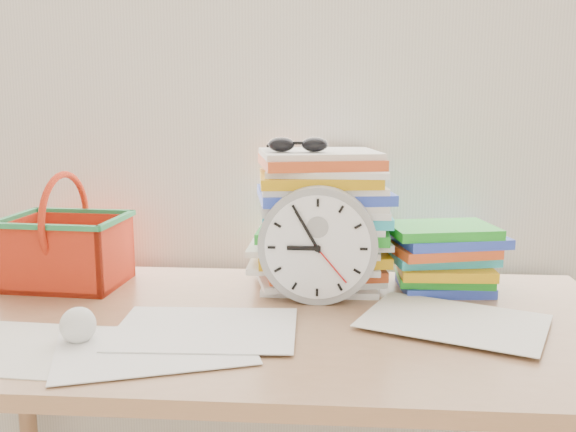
# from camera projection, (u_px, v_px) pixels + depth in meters

# --- Properties ---
(curtain) EXTENTS (2.40, 0.01, 2.50)m
(curtain) POSITION_uv_depth(u_px,v_px,m) (279.00, 42.00, 1.52)
(curtain) COLOR silver
(curtain) RESTS_ON room_shell
(desk) EXTENTS (1.40, 0.70, 0.75)m
(desk) POSITION_uv_depth(u_px,v_px,m) (262.00, 354.00, 1.26)
(desk) COLOR #966946
(desk) RESTS_ON ground
(paper_stack) EXTENTS (0.33, 0.29, 0.30)m
(paper_stack) POSITION_uv_depth(u_px,v_px,m) (321.00, 219.00, 1.44)
(paper_stack) COLOR white
(paper_stack) RESTS_ON desk
(clock) EXTENTS (0.24, 0.05, 0.24)m
(clock) POSITION_uv_depth(u_px,v_px,m) (318.00, 245.00, 1.32)
(clock) COLOR #979797
(clock) RESTS_ON desk
(sunglasses) EXTENTS (0.15, 0.13, 0.04)m
(sunglasses) POSITION_uv_depth(u_px,v_px,m) (298.00, 145.00, 1.38)
(sunglasses) COLOR black
(sunglasses) RESTS_ON paper_stack
(book_stack) EXTENTS (0.27, 0.22, 0.15)m
(book_stack) POSITION_uv_depth(u_px,v_px,m) (446.00, 258.00, 1.41)
(book_stack) COLOR white
(book_stack) RESTS_ON desk
(basket) EXTENTS (0.27, 0.21, 0.25)m
(basket) POSITION_uv_depth(u_px,v_px,m) (66.00, 230.00, 1.44)
(basket) COLOR red
(basket) RESTS_ON desk
(crumpled_ball) EXTENTS (0.06, 0.06, 0.06)m
(crumpled_ball) POSITION_uv_depth(u_px,v_px,m) (78.00, 325.00, 1.12)
(crumpled_ball) COLOR white
(crumpled_ball) RESTS_ON desk
(scattered_papers) EXTENTS (1.26, 0.42, 0.02)m
(scattered_papers) POSITION_uv_depth(u_px,v_px,m) (262.00, 315.00, 1.25)
(scattered_papers) COLOR white
(scattered_papers) RESTS_ON desk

